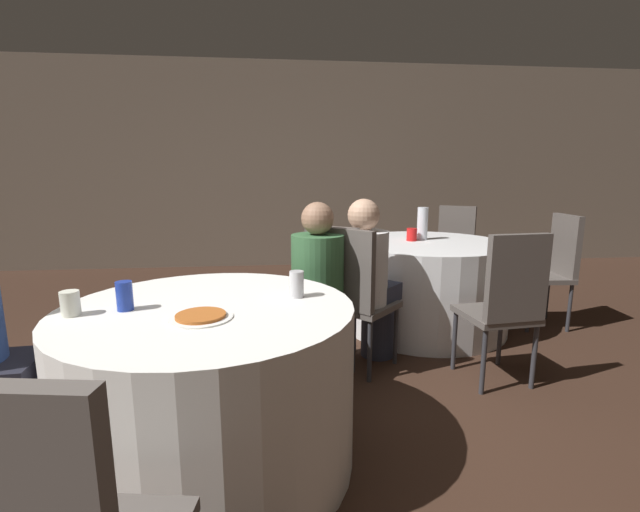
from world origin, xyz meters
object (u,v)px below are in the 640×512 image
at_px(chair_far_southwest, 354,289).
at_px(soda_can_blue, 125,296).
at_px(table_near, 212,386).
at_px(person_white_shirt, 368,282).
at_px(chair_far_northeast, 454,244).
at_px(chair_far_east, 554,262).
at_px(chair_far_south, 507,298).
at_px(person_green_jacket, 312,295).
at_px(soda_can_silver, 297,284).
at_px(table_far, 425,284).
at_px(bottle_far, 422,223).
at_px(chair_near_northeast, 325,289).
at_px(pizza_plate_near, 201,316).

height_order(chair_far_southwest, soda_can_blue, chair_far_southwest).
height_order(table_near, person_white_shirt, person_white_shirt).
height_order(chair_far_northeast, person_white_shirt, person_white_shirt).
distance_m(chair_far_east, chair_far_northeast, 1.09).
height_order(table_near, chair_far_south, chair_far_south).
distance_m(person_white_shirt, soda_can_blue, 1.60).
xyz_separation_m(chair_far_southwest, person_green_jacket, (-0.29, -0.12, 0.01)).
xyz_separation_m(chair_far_east, soda_can_silver, (-2.26, -1.43, 0.24)).
xyz_separation_m(table_near, person_white_shirt, (0.91, 0.96, 0.21)).
distance_m(table_far, soda_can_silver, 1.97).
distance_m(chair_far_northeast, person_green_jacket, 2.47).
bearing_deg(bottle_far, table_far, -90.46).
height_order(chair_far_south, chair_far_east, same).
relative_size(table_near, chair_far_northeast, 1.31).
relative_size(chair_far_northeast, soda_can_blue, 7.89).
height_order(person_white_shirt, bottle_far, person_white_shirt).
bearing_deg(chair_far_northeast, chair_near_northeast, 81.76).
relative_size(person_green_jacket, pizza_plate_near, 4.52).
xyz_separation_m(chair_near_northeast, bottle_far, (0.95, 0.90, 0.31)).
height_order(chair_far_southwest, person_green_jacket, person_green_jacket).
distance_m(table_near, bottle_far, 2.40).
bearing_deg(table_far, soda_can_blue, -138.99).
bearing_deg(chair_far_east, chair_far_south, 140.27).
relative_size(chair_far_south, chair_far_southwest, 1.00).
bearing_deg(soda_can_silver, table_near, -165.77).
height_order(table_far, pizza_plate_near, pizza_plate_near).
distance_m(person_green_jacket, soda_can_silver, 0.67).
distance_m(soda_can_blue, bottle_far, 2.59).
distance_m(chair_far_southwest, bottle_far, 1.24).
bearing_deg(chair_near_northeast, chair_far_east, -126.03).
bearing_deg(pizza_plate_near, chair_far_southwest, 51.28).
relative_size(table_far, chair_far_south, 1.41).
height_order(table_near, bottle_far, bottle_far).
height_order(chair_far_northeast, pizza_plate_near, chair_far_northeast).
distance_m(soda_can_silver, bottle_far, 2.03).
bearing_deg(chair_near_northeast, soda_can_silver, 109.19).
bearing_deg(soda_can_blue, chair_far_south, 15.44).
xyz_separation_m(chair_far_east, soda_can_blue, (-2.98, -1.55, 0.24)).
bearing_deg(person_green_jacket, table_far, -103.40).
bearing_deg(chair_far_southwest, table_far, 90.00).
xyz_separation_m(chair_far_south, chair_far_northeast, (0.53, 1.99, 0.00)).
xyz_separation_m(chair_far_south, chair_far_east, (0.99, 1.00, 0.00)).
height_order(person_green_jacket, soda_can_silver, person_green_jacket).
bearing_deg(person_white_shirt, chair_far_southwest, -90.00).
height_order(chair_far_east, bottle_far, bottle_far).
relative_size(chair_near_northeast, chair_far_east, 1.00).
relative_size(chair_far_southwest, person_white_shirt, 0.84).
height_order(table_far, chair_far_southwest, chair_far_southwest).
xyz_separation_m(soda_can_blue, bottle_far, (1.89, 1.78, 0.08)).
relative_size(chair_near_northeast, soda_can_silver, 7.89).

